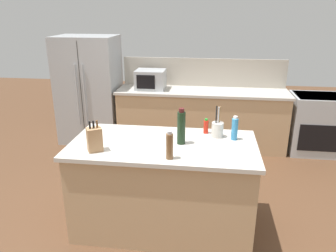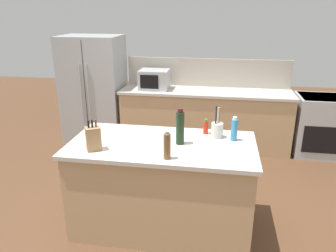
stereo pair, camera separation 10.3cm
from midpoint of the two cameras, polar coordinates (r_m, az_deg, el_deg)
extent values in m
plane|color=brown|center=(3.64, -1.60, -16.74)|extent=(14.00, 14.00, 0.00)
cube|color=tan|center=(5.37, 5.24, 1.09)|extent=(2.67, 0.62, 0.90)
cube|color=beige|center=(5.24, 5.40, 5.96)|extent=(2.71, 0.66, 0.04)
cube|color=#B2A899|center=(5.49, 5.63, 9.28)|extent=(2.67, 0.03, 0.46)
cube|color=tan|center=(3.39, -1.68, -10.63)|extent=(1.74, 0.86, 0.90)
cube|color=beige|center=(3.18, -1.76, -3.32)|extent=(1.80, 0.92, 0.04)
cube|color=#ADB2B7|center=(5.68, -14.02, 6.14)|extent=(0.97, 0.72, 1.76)
cube|color=#2D2D2D|center=(5.36, -15.39, 5.20)|extent=(0.01, 0.00, 1.67)
cylinder|color=#ADB2B7|center=(5.37, -16.06, 5.15)|extent=(0.02, 0.02, 0.97)
cylinder|color=#ADB2B7|center=(5.32, -14.87, 5.14)|extent=(0.02, 0.02, 0.97)
cube|color=#ADB2B7|center=(5.60, 23.71, 0.33)|extent=(0.76, 0.64, 0.92)
cube|color=black|center=(5.34, 24.42, -1.99)|extent=(0.61, 0.01, 0.41)
cube|color=black|center=(5.48, 24.35, 4.77)|extent=(0.68, 0.58, 0.02)
cube|color=#ADB2B7|center=(5.29, -3.61, 8.08)|extent=(0.46, 0.38, 0.31)
cube|color=black|center=(5.12, -4.49, 7.64)|extent=(0.29, 0.01, 0.21)
cube|color=#A87C54|center=(3.05, -13.60, -2.32)|extent=(0.16, 0.15, 0.22)
cylinder|color=black|center=(2.99, -14.43, 0.16)|extent=(0.02, 0.02, 0.07)
cylinder|color=black|center=(3.00, -13.82, 0.24)|extent=(0.02, 0.02, 0.07)
cylinder|color=brown|center=(3.00, -13.22, 0.33)|extent=(0.02, 0.02, 0.07)
cylinder|color=beige|center=(3.33, 7.73, -0.64)|extent=(0.12, 0.12, 0.15)
cylinder|color=olive|center=(3.29, 8.11, 1.93)|extent=(0.01, 0.05, 0.18)
cylinder|color=black|center=(3.28, 7.54, 1.93)|extent=(0.01, 0.05, 0.18)
cylinder|color=#B2B2B7|center=(3.27, 7.89, 1.80)|extent=(0.01, 0.03, 0.18)
cylinder|color=brown|center=(2.81, -0.77, -3.59)|extent=(0.06, 0.06, 0.23)
cylinder|color=#B2B2B7|center=(2.76, -0.78, -1.15)|extent=(0.04, 0.04, 0.03)
cylinder|color=#3384BC|center=(3.28, 10.65, -0.56)|extent=(0.06, 0.06, 0.22)
cylinder|color=white|center=(3.24, 10.79, 1.45)|extent=(0.04, 0.04, 0.03)
cylinder|color=red|center=(3.41, 5.77, -0.14)|extent=(0.05, 0.05, 0.14)
cylinder|color=green|center=(3.39, 5.81, 1.10)|extent=(0.03, 0.03, 0.02)
cylinder|color=black|center=(3.11, 1.38, -0.37)|extent=(0.08, 0.08, 0.32)
cylinder|color=#4C1919|center=(3.05, 1.41, 2.75)|extent=(0.05, 0.05, 0.04)
camera|label=1|loc=(0.05, -90.85, -0.31)|focal=35.00mm
camera|label=2|loc=(0.05, 89.15, 0.31)|focal=35.00mm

